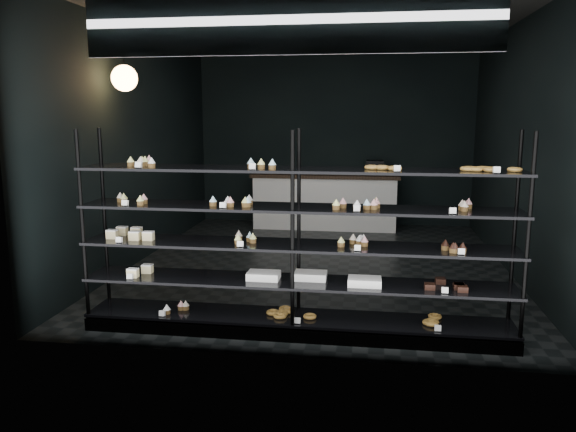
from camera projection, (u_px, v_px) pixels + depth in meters
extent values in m
cube|color=black|center=(318.00, 264.00, 7.71)|extent=(5.00, 6.00, 0.01)
cube|color=black|center=(321.00, 21.00, 7.13)|extent=(5.00, 6.00, 0.01)
cube|color=black|center=(334.00, 138.00, 10.33)|extent=(5.00, 0.01, 3.20)
cube|color=black|center=(286.00, 170.00, 4.50)|extent=(5.00, 0.01, 3.20)
cube|color=black|center=(140.00, 146.00, 7.77)|extent=(0.01, 6.00, 3.20)
cube|color=black|center=(517.00, 149.00, 7.06)|extent=(0.01, 6.00, 3.20)
cube|color=black|center=(296.00, 326.00, 5.31)|extent=(4.00, 0.50, 0.12)
cylinder|color=black|center=(83.00, 230.00, 5.21)|extent=(0.04, 0.04, 1.85)
cylinder|color=black|center=(105.00, 221.00, 5.64)|extent=(0.04, 0.04, 1.85)
cylinder|color=black|center=(292.00, 236.00, 4.93)|extent=(0.04, 0.04, 1.85)
cylinder|color=black|center=(299.00, 226.00, 5.36)|extent=(0.04, 0.04, 1.85)
cylinder|color=black|center=(528.00, 244.00, 4.65)|extent=(0.04, 0.04, 1.85)
cylinder|color=black|center=(514.00, 233.00, 5.08)|extent=(0.04, 0.04, 1.85)
cube|color=black|center=(296.00, 317.00, 5.29)|extent=(4.00, 0.50, 0.03)
cube|color=black|center=(296.00, 282.00, 5.23)|extent=(4.00, 0.50, 0.02)
cube|color=black|center=(296.00, 245.00, 5.17)|extent=(4.00, 0.50, 0.02)
cube|color=black|center=(296.00, 208.00, 5.10)|extent=(4.00, 0.50, 0.02)
cube|color=black|center=(296.00, 170.00, 5.04)|extent=(4.00, 0.50, 0.02)
cube|color=white|center=(141.00, 165.00, 5.06)|extent=(0.06, 0.04, 0.06)
cube|color=white|center=(258.00, 167.00, 4.90)|extent=(0.06, 0.04, 0.06)
cube|color=white|center=(392.00, 169.00, 4.74)|extent=(0.05, 0.04, 0.06)
cube|color=white|center=(495.00, 170.00, 4.62)|extent=(0.06, 0.04, 0.06)
cube|color=white|center=(122.00, 203.00, 5.15)|extent=(0.06, 0.04, 0.06)
cube|color=white|center=(228.00, 206.00, 5.01)|extent=(0.05, 0.04, 0.06)
cube|color=white|center=(356.00, 209.00, 4.84)|extent=(0.05, 0.04, 0.06)
cube|color=white|center=(457.00, 211.00, 4.72)|extent=(0.06, 0.04, 0.06)
cube|color=white|center=(124.00, 240.00, 5.21)|extent=(0.06, 0.04, 0.06)
cube|color=white|center=(240.00, 244.00, 5.06)|extent=(0.05, 0.04, 0.06)
cube|color=white|center=(358.00, 248.00, 4.90)|extent=(0.05, 0.04, 0.06)
cube|color=white|center=(460.00, 252.00, 4.78)|extent=(0.06, 0.04, 0.06)
cube|color=white|center=(129.00, 276.00, 5.27)|extent=(0.06, 0.04, 0.06)
cube|color=white|center=(447.00, 291.00, 4.86)|extent=(0.06, 0.04, 0.06)
cube|color=white|center=(161.00, 314.00, 5.29)|extent=(0.06, 0.04, 0.06)
cube|color=white|center=(293.00, 321.00, 5.11)|extent=(0.05, 0.04, 0.06)
cube|color=white|center=(435.00, 328.00, 4.93)|extent=(0.06, 0.04, 0.06)
cube|color=#0B0B3A|center=(287.00, 22.00, 4.37)|extent=(3.20, 0.04, 0.45)
cube|color=white|center=(287.00, 22.00, 4.35)|extent=(3.30, 0.02, 0.50)
cylinder|color=black|center=(122.00, 39.00, 6.47)|extent=(0.01, 0.01, 0.58)
sphere|color=#F3A055|center=(124.00, 78.00, 6.55)|extent=(0.30, 0.30, 0.30)
cube|color=silver|center=(325.00, 203.00, 10.07)|extent=(2.51, 0.60, 0.92)
cube|color=black|center=(325.00, 176.00, 9.98)|extent=(2.61, 0.65, 0.06)
cube|color=black|center=(375.00, 168.00, 9.83)|extent=(0.30, 0.30, 0.25)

